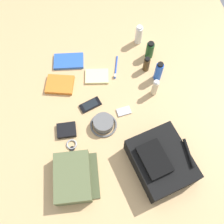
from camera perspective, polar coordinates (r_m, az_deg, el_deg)
name	(u,v)px	position (r m, az deg, el deg)	size (l,w,h in m)	color
ground_plane	(112,116)	(1.56, 0.00, -0.83)	(2.64, 2.02, 0.02)	tan
backpack	(161,161)	(1.40, 10.86, -10.78)	(0.39, 0.35, 0.15)	black
toiletry_pouch	(74,177)	(1.40, -8.63, -14.30)	(0.27, 0.25, 0.09)	#56603D
bucket_hat	(103,124)	(1.49, -1.93, -2.61)	(0.16, 0.16, 0.06)	#606060
toothpaste_tube	(139,35)	(1.82, 6.02, 16.85)	(0.05, 0.05, 0.15)	white
shampoo_bottle	(150,50)	(1.75, 8.48, 13.58)	(0.05, 0.05, 0.13)	#19471E
cologne_bottle	(146,64)	(1.69, 7.74, 10.58)	(0.04, 0.04, 0.11)	#473319
deodorant_spray	(159,71)	(1.64, 10.41, 8.97)	(0.05, 0.05, 0.15)	blue
lotion_bottle	(155,88)	(1.58, 9.61, 5.43)	(0.04, 0.04, 0.13)	beige
paperback_novel	(69,61)	(1.77, -9.68, 11.16)	(0.15, 0.21, 0.02)	blue
travel_guidebook	(60,85)	(1.67, -11.60, 6.04)	(0.17, 0.20, 0.02)	orange
cell_phone	(90,105)	(1.57, -4.88, 1.60)	(0.10, 0.14, 0.01)	black
media_player	(124,111)	(1.55, 2.66, 0.17)	(0.06, 0.09, 0.01)	#B7B7BC
wristwatch	(72,145)	(1.49, -9.02, -7.31)	(0.07, 0.06, 0.01)	#99999E
toothbrush	(116,68)	(1.71, 0.89, 9.78)	(0.17, 0.06, 0.02)	blue
wallet	(67,130)	(1.52, -10.16, -4.02)	(0.09, 0.11, 0.02)	black
notepad	(97,76)	(1.68, -3.40, 8.00)	(0.11, 0.15, 0.02)	beige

